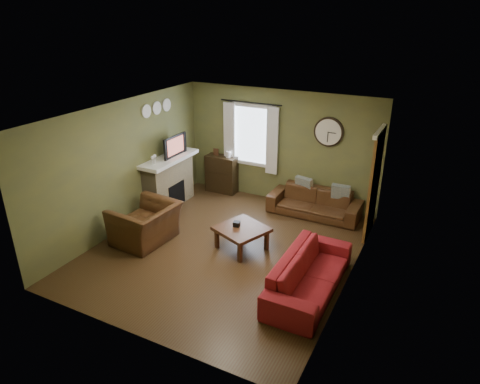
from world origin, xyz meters
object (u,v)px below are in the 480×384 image
at_px(sofa_brown, 314,203).
at_px(coffee_table, 242,238).
at_px(armchair, 146,224).
at_px(sofa_red, 309,274).
at_px(bookshelf, 222,174).

distance_m(sofa_brown, coffee_table, 2.16).
bearing_deg(armchair, coffee_table, 112.05).
relative_size(sofa_red, armchair, 1.85).
bearing_deg(armchair, sofa_red, 92.23).
bearing_deg(sofa_red, bookshelf, 48.01).
distance_m(sofa_brown, sofa_red, 2.82).
xyz_separation_m(bookshelf, sofa_brown, (2.45, -0.22, -0.17)).
relative_size(sofa_brown, coffee_table, 2.39).
xyz_separation_m(bookshelf, sofa_red, (3.25, -2.93, -0.14)).
xyz_separation_m(sofa_brown, sofa_red, (0.80, -2.70, 0.02)).
relative_size(sofa_brown, sofa_red, 0.92).
relative_size(sofa_brown, armchair, 1.70).
bearing_deg(sofa_brown, sofa_red, -73.57).
distance_m(sofa_brown, armchair, 3.65).
relative_size(sofa_red, coffee_table, 2.59).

